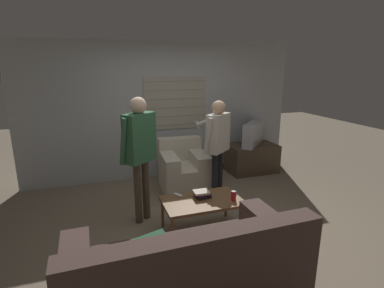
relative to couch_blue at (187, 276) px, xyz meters
name	(u,v)px	position (x,y,z in m)	size (l,w,h in m)	color
ground_plane	(201,223)	(0.63, 1.36, -0.34)	(16.00, 16.00, 0.00)	#7F705B
wall_back	(164,111)	(0.64, 3.39, 0.94)	(5.20, 0.08, 2.55)	#ADB2B7
couch_blue	(187,276)	(0.00, 0.00, 0.00)	(2.05, 0.98, 0.92)	#4C3833
armchair_beige	(183,170)	(0.77, 2.60, 0.01)	(0.82, 0.89, 0.87)	beige
coffee_table	(202,203)	(0.58, 1.17, 0.07)	(1.01, 0.61, 0.45)	brown
tv_stand	(252,158)	(2.35, 2.99, -0.06)	(0.97, 0.59, 0.56)	#4C3D2D
tv	(253,134)	(2.34, 2.99, 0.46)	(0.74, 0.74, 0.46)	#B2B2B7
person_left_standing	(139,144)	(-0.11, 1.73, 0.77)	(0.53, 0.85, 1.73)	#4C4233
person_right_standing	(217,138)	(1.16, 2.06, 0.68)	(0.53, 0.81, 1.60)	black
book_stack	(202,194)	(0.61, 1.25, 0.15)	(0.23, 0.20, 0.09)	black
soda_can	(234,196)	(0.95, 1.03, 0.17)	(0.07, 0.07, 0.13)	red
spare_remote	(178,195)	(0.32, 1.38, 0.12)	(0.10, 0.13, 0.02)	white
floor_fan	(216,169)	(1.49, 2.84, -0.15)	(0.32, 0.20, 0.40)	black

